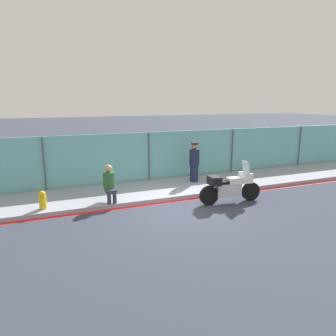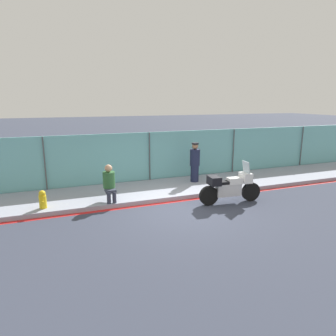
{
  "view_description": "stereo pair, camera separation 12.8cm",
  "coord_description": "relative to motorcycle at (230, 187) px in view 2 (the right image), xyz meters",
  "views": [
    {
      "loc": [
        -3.88,
        -8.49,
        3.56
      ],
      "look_at": [
        0.04,
        1.48,
        1.13
      ],
      "focal_mm": 32.0,
      "sensor_mm": 36.0,
      "label": 1
    },
    {
      "loc": [
        -3.76,
        -8.54,
        3.56
      ],
      "look_at": [
        0.04,
        1.48,
        1.13
      ],
      "focal_mm": 32.0,
      "sensor_mm": 36.0,
      "label": 2
    }
  ],
  "objects": [
    {
      "name": "motorcycle",
      "position": [
        0.0,
        0.0,
        0.0
      ],
      "size": [
        2.33,
        0.6,
        1.47
      ],
      "rotation": [
        0.0,
        0.0,
        -0.07
      ],
      "color": "black",
      "rests_on": "ground_plane"
    },
    {
      "name": "fire_hydrant",
      "position": [
        -6.15,
        1.31,
        -0.15
      ],
      "size": [
        0.23,
        0.29,
        0.59
      ],
      "color": "gold",
      "rests_on": "sidewalk"
    },
    {
      "name": "person_seated_on_curb",
      "position": [
        -3.99,
        1.33,
        0.25
      ],
      "size": [
        0.41,
        0.67,
        1.26
      ],
      "color": "#2D3342",
      "rests_on": "sidewalk"
    },
    {
      "name": "ground_plane",
      "position": [
        -1.86,
        -0.14,
        -0.59
      ],
      "size": [
        120.0,
        120.0,
        0.0
      ],
      "primitive_type": "plane",
      "color": "#333847"
    },
    {
      "name": "curb_paint_stripe",
      "position": [
        -1.86,
        0.8,
        -0.59
      ],
      "size": [
        31.26,
        0.18,
        0.01
      ],
      "color": "red",
      "rests_on": "ground_plane"
    },
    {
      "name": "officer_standing",
      "position": [
        -0.16,
        2.53,
        0.41
      ],
      "size": [
        0.42,
        0.42,
        1.67
      ],
      "color": "#191E38",
      "rests_on": "sidewalk"
    },
    {
      "name": "sidewalk",
      "position": [
        -1.86,
        2.19,
        -0.51
      ],
      "size": [
        31.26,
        2.61,
        0.16
      ],
      "color": "#8E93A3",
      "rests_on": "ground_plane"
    },
    {
      "name": "storefront_fence",
      "position": [
        -1.86,
        3.59,
        0.52
      ],
      "size": [
        29.7,
        0.17,
        2.23
      ],
      "color": "#6BB2B7",
      "rests_on": "ground_plane"
    }
  ]
}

